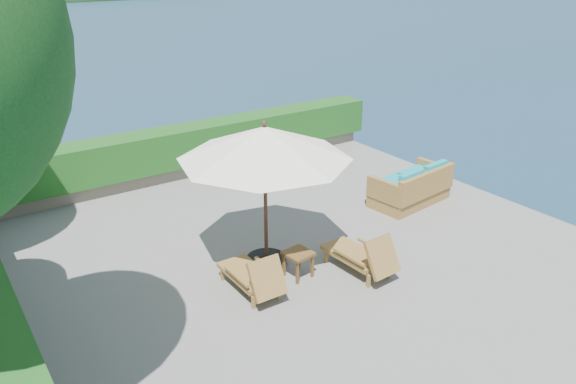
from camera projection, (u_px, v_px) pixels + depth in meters
ground at (298, 258)px, 11.30m from camera, size 12.00×12.00×0.00m
foundation at (298, 322)px, 11.90m from camera, size 12.00×12.00×3.00m
ocean at (297, 376)px, 12.47m from camera, size 600.00×600.00×0.00m
planter_wall_far at (181, 169)px, 15.48m from camera, size 12.00×0.60×0.36m
hedge_far at (179, 146)px, 15.22m from camera, size 12.40×0.90×1.00m
patio_umbrella at (265, 144)px, 10.17m from camera, size 3.77×3.77×2.92m
lounge_left at (253, 275)px, 10.01m from camera, size 0.69×1.51×0.87m
lounge_right at (363, 255)px, 10.64m from camera, size 0.77×1.60×0.90m
side_table at (298, 256)px, 10.50m from camera, size 0.54×0.54×0.52m
wicker_loveseat at (412, 188)px, 13.67m from camera, size 2.17×1.29×1.01m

